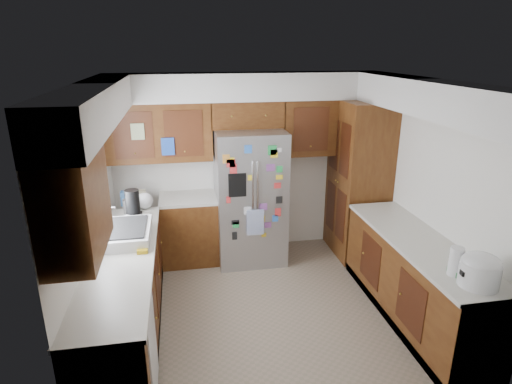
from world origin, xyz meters
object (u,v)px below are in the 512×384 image
pantry (358,180)px  paper_towel (456,261)px  fridge (250,197)px  rice_cooker (480,269)px

pantry → paper_towel: 2.33m
pantry → fridge: bearing=177.9°
pantry → paper_towel: pantry is taller
pantry → rice_cooker: bearing=-90.0°
rice_cooker → pantry: bearing=90.0°
pantry → fridge: pantry is taller
fridge → pantry: bearing=-2.1°
pantry → rice_cooker: (-0.00, -2.52, -0.01)m
rice_cooker → paper_towel: rice_cooker is taller
rice_cooker → paper_towel: bearing=115.1°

